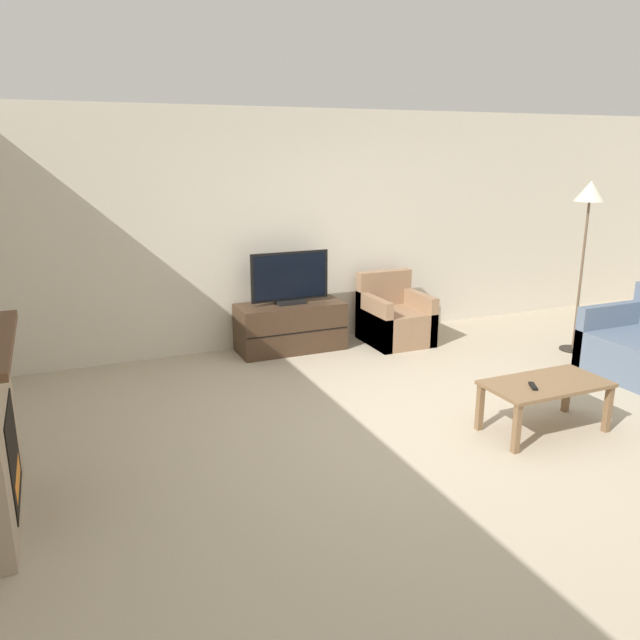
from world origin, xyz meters
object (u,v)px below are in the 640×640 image
object	(u,v)px
tv	(290,280)
floor_lamp	(589,204)
remote	(533,386)
tv_stand	(291,327)
armchair	(394,320)
coffee_table	(546,389)

from	to	relation	value
tv	floor_lamp	bearing A→B (deg)	-23.44
remote	floor_lamp	xyz separation A→B (m)	(2.04, 1.58, 1.24)
tv_stand	armchair	xyz separation A→B (m)	(1.26, -0.19, -0.00)
tv_stand	remote	xyz separation A→B (m)	(0.97, -2.89, 0.16)
coffee_table	tv_stand	bearing A→B (deg)	111.96
tv_stand	remote	world-z (taller)	tv_stand
tv	coffee_table	world-z (taller)	tv
tv_stand	floor_lamp	size ratio (longest dim) A/B	0.64
tv_stand	coffee_table	world-z (taller)	tv_stand
tv_stand	floor_lamp	xyz separation A→B (m)	(3.01, -1.31, 1.40)
tv_stand	floor_lamp	bearing A→B (deg)	-23.48
tv	armchair	distance (m)	1.39
tv_stand	armchair	bearing A→B (deg)	-8.64
tv_stand	coffee_table	size ratio (longest dim) A/B	1.20
floor_lamp	remote	bearing A→B (deg)	-142.24
remote	coffee_table	bearing A→B (deg)	42.93
remote	floor_lamp	bearing A→B (deg)	66.18
tv	coffee_table	bearing A→B (deg)	-68.02
remote	tv_stand	bearing A→B (deg)	136.92
coffee_table	floor_lamp	world-z (taller)	floor_lamp
tv_stand	tv	xyz separation A→B (m)	(0.00, -0.00, 0.55)
coffee_table	tv	bearing A→B (deg)	111.98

